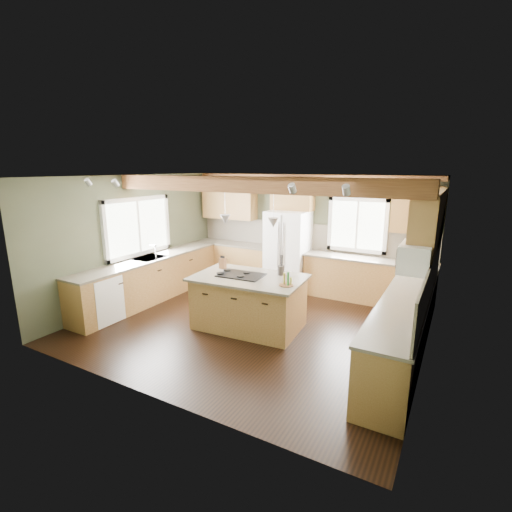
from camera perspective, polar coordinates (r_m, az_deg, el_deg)
The scene contains 37 objects.
floor at distance 6.79m, azimuth -0.41°, elevation -10.37°, with size 5.60×5.60×0.00m, color black.
ceiling at distance 6.21m, azimuth -0.46°, elevation 12.15°, with size 5.60×5.60×0.00m, color silver.
wall_back at distance 8.59m, azimuth 7.82°, elevation 3.69°, with size 5.60×5.60×0.00m, color #404631.
wall_left at distance 8.10m, azimuth -17.97°, elevation 2.55°, with size 5.00×5.00×0.00m, color #404631.
wall_right at distance 5.60m, azimuth 25.42°, elevation -2.82°, with size 5.00×5.00×0.00m, color #404631.
ceiling_beam at distance 6.09m, azimuth -1.10°, elevation 10.90°, with size 5.55×0.26×0.26m, color #4C2815.
soffit_trim at distance 8.38m, azimuth 7.84°, elevation 11.97°, with size 5.55×0.20×0.10m, color #4C2815.
backsplash_back at distance 8.59m, azimuth 7.76°, elevation 3.09°, with size 5.58×0.03×0.58m, color brown.
backsplash_right at distance 5.67m, azimuth 25.22°, elevation -3.55°, with size 0.03×3.70×0.58m, color brown.
base_cab_back_left at distance 9.30m, azimuth -3.35°, elevation -0.87°, with size 2.02×0.60×0.88m, color brown.
counter_back_left at distance 9.20m, azimuth -3.39°, elevation 1.91°, with size 2.06×0.64×0.04m, color #484235.
base_cab_back_right at distance 8.10m, azimuth 16.71°, elevation -3.64°, with size 2.62×0.60×0.88m, color brown.
counter_back_right at distance 7.98m, azimuth 16.93°, elevation -0.48°, with size 2.66×0.64×0.04m, color #484235.
base_cab_left at distance 8.12m, azimuth -15.82°, elevation -3.53°, with size 0.60×3.70×0.88m, color brown.
counter_left at distance 8.00m, azimuth -16.03°, elevation -0.38°, with size 0.64×3.74×0.04m, color #484235.
base_cab_right at distance 5.94m, azimuth 21.69°, elevation -10.35°, with size 0.60×3.70×0.88m, color brown.
counter_right at distance 5.78m, azimuth 22.09°, elevation -6.16°, with size 0.64×3.74×0.04m, color #484235.
upper_cab_back_left at distance 9.26m, azimuth -4.12°, elevation 8.54°, with size 1.40×0.35×0.90m, color brown.
upper_cab_over_fridge at distance 8.44m, azimuth 5.64°, elevation 9.39°, with size 0.96×0.35×0.70m, color brown.
upper_cab_right at distance 6.36m, azimuth 25.04°, elevation 5.05°, with size 0.35×2.20×0.90m, color brown.
upper_cab_back_corner at distance 7.80m, azimuth 23.50°, elevation 6.54°, with size 0.90×0.35×0.90m, color brown.
window_left at distance 8.07m, azimuth -17.75°, elevation 4.34°, with size 0.04×1.60×1.05m, color white.
window_back at distance 8.19m, azimuth 15.35°, elevation 4.63°, with size 1.10×0.04×1.00m, color white.
sink at distance 8.00m, azimuth -16.04°, elevation -0.34°, with size 0.50×0.65×0.03m, color #262628.
faucet at distance 7.84m, azimuth -15.17°, elevation 0.53°, with size 0.02×0.02×0.28m, color #B2B2B7.
dishwasher at distance 7.30m, azimuth -22.95°, elevation -6.10°, with size 0.60×0.60×0.84m, color white.
oven at distance 4.79m, azimuth 19.33°, elevation -16.28°, with size 0.60×0.72×0.84m, color white.
microwave at distance 5.50m, azimuth 23.37°, elevation -0.18°, with size 0.40×0.70×0.38m, color white.
pendant_left at distance 6.36m, azimuth -4.76°, elevation 5.62°, with size 0.18×0.18×0.16m, color #B2B2B7.
pendant_right at distance 5.97m, azimuth 2.68°, elevation 5.15°, with size 0.18×0.18×0.16m, color #B2B2B7.
refrigerator at distance 8.44m, azimuth 4.89°, elevation 0.82°, with size 0.90×0.74×1.80m, color white.
island at distance 6.51m, azimuth -1.10°, elevation -7.24°, with size 1.77×1.08×0.88m, color brown.
island_top at distance 6.36m, azimuth -1.12°, elevation -3.36°, with size 1.89×1.20×0.04m, color #484235.
cooktop at distance 6.42m, azimuth -2.30°, elevation -2.94°, with size 0.77×0.51×0.02m, color black.
knife_block at distance 6.87m, azimuth -5.15°, elevation -1.13°, with size 0.12×0.09×0.19m, color brown.
utensil_crock at distance 6.46m, azimuth 3.86°, elevation -2.21°, with size 0.12×0.12×0.16m, color #433936.
bottle_tray at distance 5.89m, azimuth 4.68°, elevation -3.52°, with size 0.23×0.23×0.21m, color brown, non-canonical shape.
Camera 1 is at (3.06, -5.40, 2.75)m, focal length 26.00 mm.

